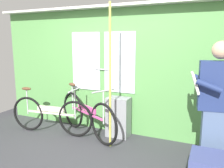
# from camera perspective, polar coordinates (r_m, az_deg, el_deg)

# --- Properties ---
(ground_plane) EXTENTS (5.93, 4.05, 0.04)m
(ground_plane) POSITION_cam_1_polar(r_m,az_deg,el_deg) (3.63, -7.93, -17.99)
(ground_plane) COLOR #38383D
(train_door_wall) EXTENTS (4.93, 0.28, 2.33)m
(train_door_wall) POSITION_cam_1_polar(r_m,az_deg,el_deg) (4.31, 0.17, 3.94)
(train_door_wall) COLOR #56934C
(train_door_wall) RESTS_ON ground_plane
(bicycle_near_door) EXTENTS (1.67, 0.44, 0.88)m
(bicycle_near_door) POSITION_cam_1_polar(r_m,az_deg,el_deg) (4.48, -15.01, -7.39)
(bicycle_near_door) COLOR black
(bicycle_near_door) RESTS_ON ground_plane
(bicycle_leaning_behind) EXTENTS (1.58, 0.86, 0.93)m
(bicycle_leaning_behind) POSITION_cam_1_polar(r_m,az_deg,el_deg) (4.28, -6.33, -7.61)
(bicycle_leaning_behind) COLOR black
(bicycle_leaning_behind) RESTS_ON ground_plane
(passenger_reading_newspaper) EXTENTS (0.60, 0.53, 1.72)m
(passenger_reading_newspaper) POSITION_cam_1_polar(r_m,az_deg,el_deg) (3.24, 24.37, -4.71)
(passenger_reading_newspaper) COLOR slate
(passenger_reading_newspaper) RESTS_ON ground_plane
(trash_bin_by_wall) EXTENTS (0.40, 0.28, 0.72)m
(trash_bin_by_wall) POSITION_cam_1_polar(r_m,az_deg,el_deg) (4.22, 1.59, -8.14)
(trash_bin_by_wall) COLOR gray
(trash_bin_by_wall) RESTS_ON ground_plane
(handrail_pole) EXTENTS (0.04, 0.04, 2.29)m
(handrail_pole) POSITION_cam_1_polar(r_m,az_deg,el_deg) (3.61, -0.48, 1.56)
(handrail_pole) COLOR #C6C14C
(handrail_pole) RESTS_ON ground_plane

